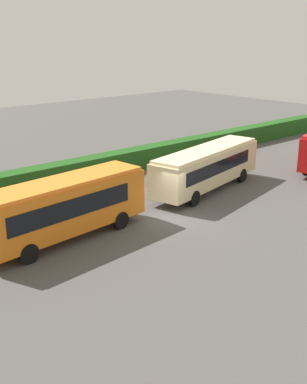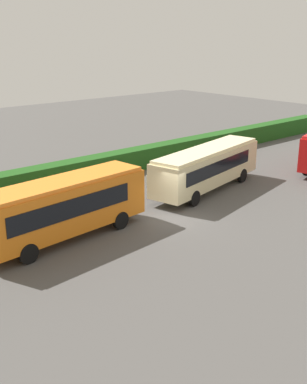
{
  "view_description": "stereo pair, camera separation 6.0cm",
  "coord_description": "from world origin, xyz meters",
  "px_view_note": "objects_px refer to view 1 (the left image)",
  "views": [
    {
      "loc": [
        -18.39,
        -19.17,
        10.26
      ],
      "look_at": [
        -0.39,
        1.24,
        1.37
      ],
      "focal_mm": 45.1,
      "sensor_mm": 36.0,
      "label": 1
    },
    {
      "loc": [
        -18.35,
        -19.21,
        10.26
      ],
      "look_at": [
        -0.39,
        1.24,
        1.37
      ],
      "focal_mm": 45.1,
      "sensor_mm": 36.0,
      "label": 2
    }
  ],
  "objects_px": {
    "bus_orange": "(64,206)",
    "person_center": "(58,204)",
    "bus_cream": "(207,166)",
    "person_right": "(150,185)"
  },
  "relations": [
    {
      "from": "bus_orange",
      "to": "person_center",
      "type": "height_order",
      "value": "bus_orange"
    },
    {
      "from": "bus_orange",
      "to": "bus_cream",
      "type": "distance_m",
      "value": 11.82
    },
    {
      "from": "bus_orange",
      "to": "bus_cream",
      "type": "xyz_separation_m",
      "value": [
        11.79,
        0.82,
        -0.14
      ]
    },
    {
      "from": "person_center",
      "to": "person_right",
      "type": "xyz_separation_m",
      "value": [
        6.57,
        -0.49,
        -0.08
      ]
    },
    {
      "from": "bus_cream",
      "to": "person_center",
      "type": "bearing_deg",
      "value": 159.65
    },
    {
      "from": "bus_orange",
      "to": "person_center",
      "type": "distance_m",
      "value": 2.83
    },
    {
      "from": "person_center",
      "to": "bus_orange",
      "type": "bearing_deg",
      "value": -176.04
    },
    {
      "from": "bus_cream",
      "to": "bus_orange",
      "type": "bearing_deg",
      "value": 172.46
    },
    {
      "from": "bus_cream",
      "to": "person_right",
      "type": "xyz_separation_m",
      "value": [
        -4.16,
        1.18,
        -0.76
      ]
    },
    {
      "from": "bus_orange",
      "to": "person_center",
      "type": "bearing_deg",
      "value": 61.75
    }
  ]
}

